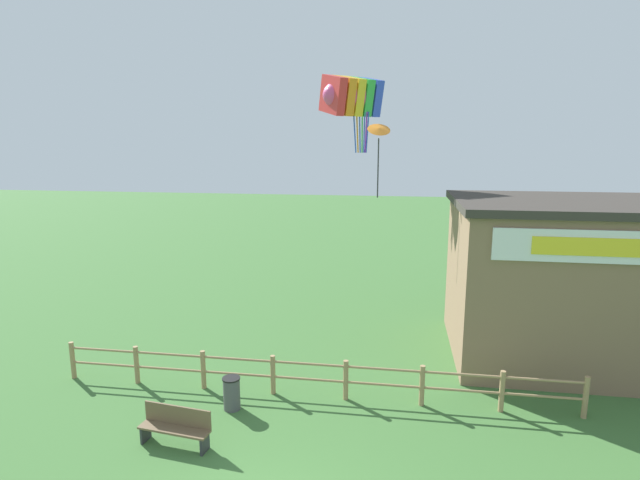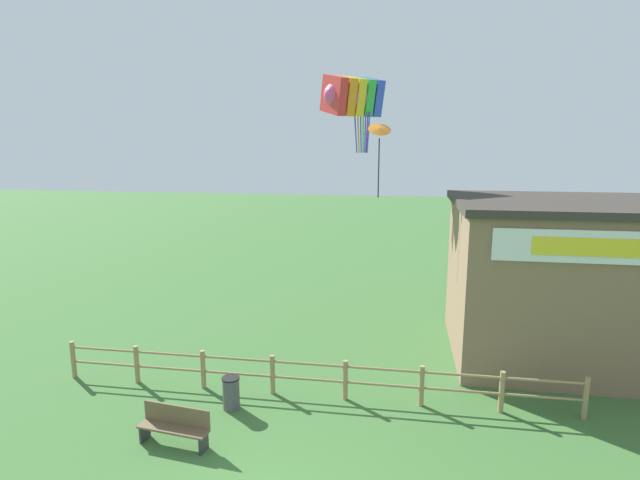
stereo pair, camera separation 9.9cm
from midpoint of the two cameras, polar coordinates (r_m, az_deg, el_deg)
name	(u,v)px [view 2 (the right image)]	position (r m, az deg, el deg)	size (l,w,h in m)	color
wooden_fence	(308,375)	(14.41, -1.12, -15.15)	(14.62, 0.14, 1.14)	#9E7F56
seaside_building	(586,281)	(18.33, 28.25, -4.12)	(8.49, 5.76, 5.23)	#84664C
park_bench_near_fence	(175,425)	(12.95, -16.04, -19.63)	(1.78, 0.63, 0.93)	brown
trash_bin	(231,393)	(14.10, -9.92, -16.84)	(0.48, 0.48, 0.89)	#4C4C51
kite_rainbow_parafoil	(352,96)	(21.20, 3.85, 16.11)	(3.05, 2.91, 3.14)	#E54C8C
kite_orange_delta	(379,133)	(18.25, 6.97, 12.01)	(0.97, 0.91, 2.69)	orange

